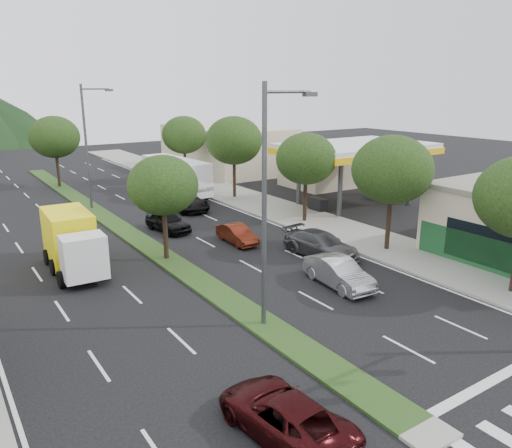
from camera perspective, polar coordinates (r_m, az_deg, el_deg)
ground at (r=16.69m, az=17.90°, el=-21.38°), size 160.00×160.00×0.00m
sidewalk_right at (r=41.54m, az=1.73°, el=1.92°), size 5.00×90.00×0.15m
median at (r=38.73m, az=-16.20°, el=0.27°), size 1.60×56.00×0.12m
gas_canopy at (r=42.62m, az=11.38°, el=8.22°), size 12.20×8.20×5.25m
bldg_right_far at (r=60.57m, az=-3.35°, el=8.62°), size 10.00×16.00×5.20m
tree_r_b at (r=30.74m, az=15.30°, el=6.00°), size 4.80×4.80×6.94m
tree_r_c at (r=36.46m, az=5.74°, el=7.42°), size 4.40×4.40×6.48m
tree_r_d at (r=44.52m, az=-2.54°, el=9.50°), size 5.00×5.00×7.17m
tree_r_e at (r=53.30m, az=-8.23°, el=10.03°), size 4.60×4.60×6.71m
tree_med_near at (r=28.59m, az=-10.59°, el=4.36°), size 4.00×4.00×6.02m
tree_med_far at (r=53.21m, az=-22.04°, el=9.19°), size 4.80×4.80×6.94m
streetlight_near at (r=19.85m, az=1.43°, el=3.18°), size 2.60×0.25×10.00m
streetlight_mid at (r=42.56m, az=-18.61°, el=8.99°), size 2.60×0.25×10.00m
sedan_silver at (r=25.66m, az=9.40°, el=-5.49°), size 1.94×4.51×1.44m
suv_maroon at (r=15.44m, az=3.30°, el=-20.98°), size 2.55×4.81×1.29m
car_queue_a at (r=35.31m, az=-10.04°, el=0.28°), size 2.17×4.26×1.39m
car_queue_b at (r=29.90m, az=7.44°, el=-2.33°), size 2.66×5.27×1.47m
car_queue_c at (r=32.20m, az=-2.18°, el=-1.16°), size 1.36×3.65×1.19m
car_queue_d at (r=41.26m, az=-8.03°, el=2.61°), size 2.48×5.25×1.45m
box_truck at (r=29.12m, az=-20.28°, el=-2.11°), size 2.74×6.49×3.15m
motorhome at (r=46.74m, az=-9.13°, el=5.43°), size 3.29×8.99×3.39m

